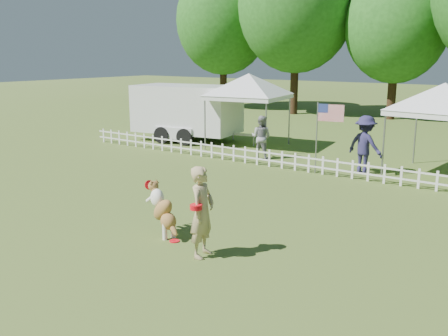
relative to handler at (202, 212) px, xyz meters
name	(u,v)px	position (x,y,z in m)	size (l,w,h in m)	color
ground	(192,240)	(-0.71, 0.53, -0.89)	(120.00, 120.00, 0.00)	#41581B
picket_fence	(330,167)	(-0.71, 7.53, -0.59)	(22.00, 0.08, 0.60)	silver
handler	(202,212)	(0.00, 0.00, 0.00)	(0.65, 0.42, 1.77)	tan
dog	(163,210)	(-1.36, 0.39, -0.32)	(1.10, 0.37, 1.14)	brown
frisbee_on_turf	(174,241)	(-0.94, 0.25, -0.88)	(0.21, 0.21, 0.02)	red
canopy_tent_left	(248,112)	(-5.61, 10.27, 0.60)	(2.89, 2.89, 2.98)	silver
canopy_tent_right	(441,131)	(2.07, 9.61, 0.56)	(2.79, 2.79, 2.88)	silver
cargo_trailer	(187,113)	(-8.75, 10.06, 0.37)	(5.73, 2.52, 2.52)	silver
flag_pole	(316,138)	(-1.24, 7.57, 0.27)	(0.89, 0.09, 2.32)	gray
spectator_a	(261,137)	(-3.94, 8.58, -0.08)	(0.78, 0.61, 1.60)	gray
spectator_b	(365,145)	(0.06, 8.44, 0.06)	(1.23, 0.70, 1.90)	#252148
tree_far_left	(223,30)	(-15.71, 22.53, 4.61)	(6.60, 6.60, 11.00)	#205518
tree_left	(296,18)	(-9.71, 22.03, 5.11)	(7.40, 7.40, 12.00)	#205518
tree_center_left	(396,35)	(-3.71, 23.03, 4.01)	(6.00, 6.00, 9.80)	#205518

